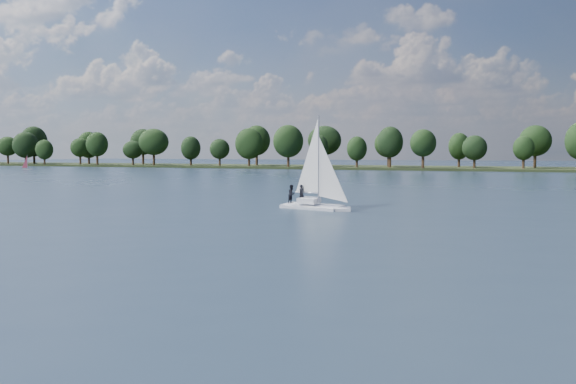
% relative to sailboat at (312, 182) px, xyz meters
% --- Properties ---
extents(ground, '(700.00, 700.00, 0.00)m').
position_rel_sailboat_xyz_m(ground, '(-3.75, 45.58, -2.73)').
color(ground, '#233342').
rests_on(ground, ground).
extents(far_shore, '(660.00, 40.00, 1.50)m').
position_rel_sailboat_xyz_m(far_shore, '(-3.75, 157.58, -2.73)').
color(far_shore, black).
rests_on(far_shore, ground).
extents(sailboat, '(7.73, 4.06, 9.80)m').
position_rel_sailboat_xyz_m(sailboat, '(0.00, 0.00, 0.00)').
color(sailboat, silver).
rests_on(sailboat, ground).
extents(dinghy_pink, '(3.16, 3.06, 5.05)m').
position_rel_sailboat_xyz_m(dinghy_pink, '(-139.10, 97.48, -1.54)').
color(dinghy_pink, silver).
rests_on(dinghy_pink, ground).
extents(treeline, '(562.69, 73.70, 18.01)m').
position_rel_sailboat_xyz_m(treeline, '(-15.92, 153.88, 5.37)').
color(treeline, black).
rests_on(treeline, ground).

